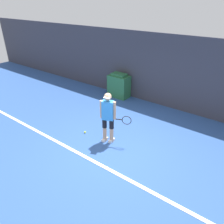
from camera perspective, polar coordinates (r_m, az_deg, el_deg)
name	(u,v)px	position (r m, az deg, el deg)	size (l,w,h in m)	color
ground_plane	(113,149)	(6.63, 0.15, -9.61)	(24.00, 24.00, 0.00)	#2D5193
back_wall	(170,73)	(8.91, 14.84, 9.93)	(24.00, 0.10, 2.87)	#383842
court_baseline	(96,162)	(6.17, -4.26, -13.00)	(21.60, 0.10, 0.01)	white
tennis_player	(108,116)	(6.47, -0.97, -1.02)	(0.88, 0.47, 1.64)	tan
tennis_ball	(85,132)	(7.37, -7.09, -5.25)	(0.07, 0.07, 0.07)	#D1E533
covered_chair	(119,86)	(9.85, 1.83, 6.89)	(0.92, 0.57, 1.09)	#28663D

